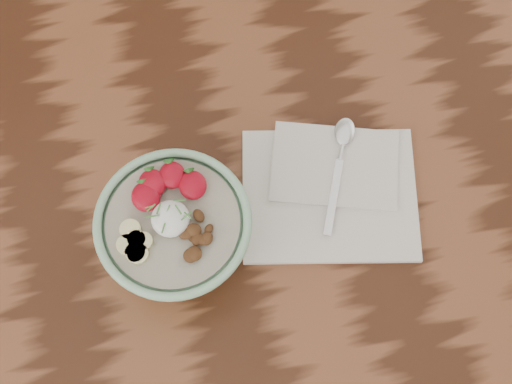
% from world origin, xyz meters
% --- Properties ---
extents(table, '(1.60, 0.90, 0.75)m').
position_xyz_m(table, '(0.00, 0.00, 0.66)').
color(table, '#381B0E').
rests_on(table, ground).
extents(breakfast_bowl, '(0.19, 0.19, 0.12)m').
position_xyz_m(breakfast_bowl, '(-0.04, -0.05, 0.81)').
color(breakfast_bowl, '#90C29B').
rests_on(breakfast_bowl, table).
extents(napkin, '(0.27, 0.24, 0.01)m').
position_xyz_m(napkin, '(0.17, -0.03, 0.76)').
color(napkin, silver).
rests_on(napkin, table).
extents(spoon, '(0.09, 0.16, 0.01)m').
position_xyz_m(spoon, '(0.20, 0.02, 0.77)').
color(spoon, silver).
rests_on(spoon, napkin).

